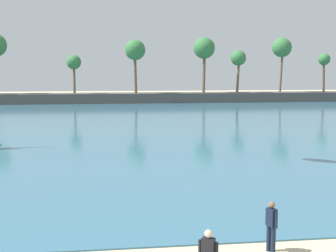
% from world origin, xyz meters
% --- Properties ---
extents(sea, '(220.00, 112.01, 0.06)m').
position_xyz_m(sea, '(0.00, 62.64, 0.03)').
color(sea, '#386B84').
rests_on(sea, ground).
extents(palm_headland, '(109.33, 6.09, 12.59)m').
position_xyz_m(palm_headland, '(-2.12, 78.64, 3.31)').
color(palm_headland, '#514C47').
rests_on(palm_headland, ground).
extents(person_at_waterline, '(0.30, 0.52, 1.67)m').
position_xyz_m(person_at_waterline, '(2.60, 5.80, 0.89)').
color(person_at_waterline, '#141E33').
rests_on(person_at_waterline, ground).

